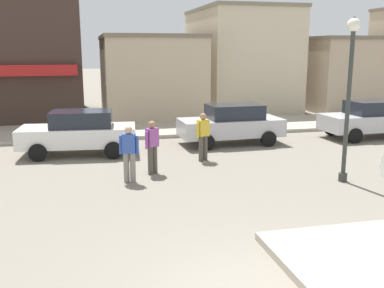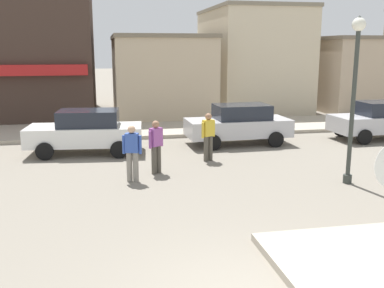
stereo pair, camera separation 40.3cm
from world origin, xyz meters
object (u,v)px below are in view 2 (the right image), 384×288
object	(u,v)px
pedestrian_crossing_near	(132,152)
pedestrian_crossing_far	(208,135)
parked_car_third	(381,120)
parked_car_nearest	(86,131)
pedestrian_kerb_side	(156,145)
lamp_post	(355,77)
parked_car_second	(239,124)

from	to	relation	value
pedestrian_crossing_near	pedestrian_crossing_far	bearing A→B (deg)	35.84
parked_car_third	pedestrian_crossing_far	world-z (taller)	pedestrian_crossing_far
parked_car_nearest	parked_car_third	distance (m)	11.88
pedestrian_crossing_near	pedestrian_kerb_side	bearing A→B (deg)	43.28
pedestrian_crossing_near	lamp_post	bearing A→B (deg)	-12.54
lamp_post	pedestrian_crossing_near	bearing A→B (deg)	167.46
parked_car_second	pedestrian_crossing_far	bearing A→B (deg)	-126.75
lamp_post	parked_car_nearest	size ratio (longest dim) A/B	1.10
parked_car_nearest	parked_car_third	xyz separation A→B (m)	(11.88, 0.32, 0.00)
pedestrian_crossing_far	parked_car_third	bearing A→B (deg)	15.90
parked_car_nearest	lamp_post	bearing A→B (deg)	-35.17
parked_car_nearest	pedestrian_kerb_side	bearing A→B (deg)	-55.38
parked_car_nearest	pedestrian_crossing_near	size ratio (longest dim) A/B	2.57
lamp_post	parked_car_nearest	bearing A→B (deg)	144.83
lamp_post	pedestrian_kerb_side	xyz separation A→B (m)	(-5.13, 2.02, -2.09)
pedestrian_crossing_far	parked_car_second	bearing A→B (deg)	53.25
parked_car_nearest	pedestrian_crossing_far	xyz separation A→B (m)	(4.03, -1.92, 0.06)
parked_car_third	lamp_post	bearing A→B (deg)	-130.14
lamp_post	parked_car_nearest	world-z (taller)	lamp_post
lamp_post	parked_car_second	distance (m)	6.18
parked_car_third	parked_car_second	bearing A→B (deg)	178.58
pedestrian_crossing_near	parked_car_third	bearing A→B (deg)	21.55
lamp_post	pedestrian_kerb_side	bearing A→B (deg)	158.52
parked_car_third	pedestrian_crossing_near	xyz separation A→B (m)	(-10.48, -4.14, 0.06)
parked_car_second	pedestrian_crossing_near	size ratio (longest dim) A/B	2.51
parked_car_third	pedestrian_crossing_near	size ratio (longest dim) A/B	2.51
pedestrian_crossing_near	pedestrian_kerb_side	size ratio (longest dim) A/B	1.00
parked_car_second	pedestrian_kerb_side	xyz separation A→B (m)	(-3.66, -3.58, 0.06)
pedestrian_crossing_near	pedestrian_crossing_far	world-z (taller)	same
parked_car_nearest	parked_car_second	size ratio (longest dim) A/B	1.02
parked_car_second	lamp_post	bearing A→B (deg)	-75.28
parked_car_nearest	parked_car_second	xyz separation A→B (m)	(5.81, 0.47, 0.00)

